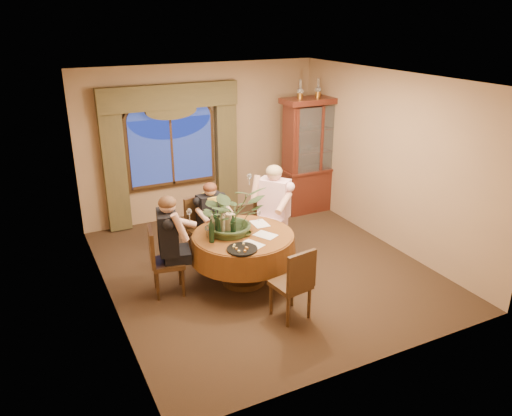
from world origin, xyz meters
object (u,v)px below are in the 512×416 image
oil_lamp_right (336,86)px  olive_bowl (246,234)px  chair_right (263,223)px  wine_bottle_1 (218,227)px  oil_lamp_left (300,89)px  wine_bottle_3 (211,231)px  chair_front_left (291,283)px  wine_bottle_2 (216,221)px  oil_lamp_center (318,88)px  wine_bottle_4 (233,227)px  stoneware_vase (230,223)px  china_cabinet (315,155)px  chair_back_right (204,230)px  person_pink (274,210)px  dining_table (243,258)px  chair_back (168,261)px  centerpiece_plant (231,191)px  wine_bottle_5 (212,226)px  person_scarf (211,220)px  person_back (169,245)px  wine_bottle_0 (222,224)px

oil_lamp_right → olive_bowl: size_ratio=2.22×
chair_right → wine_bottle_1: wine_bottle_1 is taller
oil_lamp_left → wine_bottle_3: bearing=-141.2°
chair_front_left → wine_bottle_2: size_ratio=2.91×
oil_lamp_center → chair_front_left: (-2.28, -3.05, -1.86)m
oil_lamp_left → wine_bottle_3: 3.57m
oil_lamp_right → wine_bottle_4: size_ratio=1.03×
stoneware_vase → chair_front_left: bearing=-74.9°
china_cabinet → wine_bottle_3: china_cabinet is taller
chair_back_right → person_pink: bearing=150.3°
dining_table → chair_back: size_ratio=1.56×
oil_lamp_left → wine_bottle_3: size_ratio=1.03×
oil_lamp_left → person_pink: bearing=-132.2°
dining_table → chair_front_left: chair_front_left is taller
centerpiece_plant → person_pink: bearing=27.7°
wine_bottle_4 → wine_bottle_5: size_ratio=1.00×
chair_back_right → person_scarf: person_scarf is taller
wine_bottle_1 → chair_back_right: bearing=81.7°
wine_bottle_2 → oil_lamp_center: bearing=32.9°
oil_lamp_center → wine_bottle_5: size_ratio=1.03×
oil_lamp_center → centerpiece_plant: oil_lamp_center is taller
oil_lamp_center → oil_lamp_right: size_ratio=1.00×
chair_back → person_pink: person_pink is taller
oil_lamp_left → chair_right: (-1.36, -1.22, -1.86)m
centerpiece_plant → wine_bottle_1: (-0.25, -0.12, -0.43)m
person_back → wine_bottle_3: 0.62m
oil_lamp_right → person_pink: 2.90m
chair_right → stoneware_vase: stoneware_vase is taller
chair_back → person_pink: bearing=113.8°
wine_bottle_2 → wine_bottle_5: (-0.11, -0.13, 0.00)m
oil_lamp_right → wine_bottle_5: (-3.24, -1.91, -1.43)m
dining_table → person_scarf: bearing=96.7°
oil_lamp_center → wine_bottle_4: size_ratio=1.03×
oil_lamp_center → person_pink: oil_lamp_center is taller
centerpiece_plant → wine_bottle_1: 0.52m
wine_bottle_0 → china_cabinet: bearing=35.3°
chair_right → chair_back_right: 0.95m
dining_table → person_pink: 1.11m
dining_table → centerpiece_plant: (-0.11, 0.14, 0.97)m
dining_table → wine_bottle_5: 0.69m
wine_bottle_2 → dining_table: bearing=-35.2°
person_scarf → wine_bottle_0: bearing=73.0°
chair_back_right → stoneware_vase: 0.94m
dining_table → centerpiece_plant: bearing=127.8°
olive_bowl → wine_bottle_2: wine_bottle_2 is taller
chair_back_right → person_scarf: 0.18m
oil_lamp_right → wine_bottle_2: 3.88m
centerpiece_plant → wine_bottle_4: centerpiece_plant is taller
oil_lamp_center → wine_bottle_3: oil_lamp_center is taller
person_back → wine_bottle_5: person_back is taller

